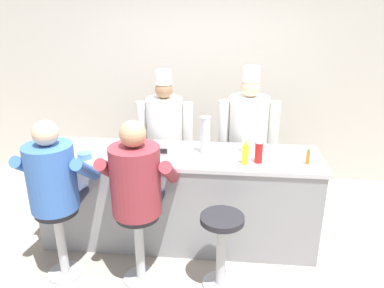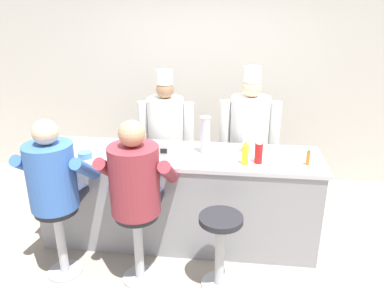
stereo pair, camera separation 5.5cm
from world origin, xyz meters
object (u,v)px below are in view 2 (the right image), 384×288
at_px(diner_seated_maroon, 136,184).
at_px(cereal_bowl, 85,155).
at_px(water_pitcher_clear, 248,143).
at_px(empty_stool_round, 220,240).
at_px(napkin_dispenser_chrome, 164,150).
at_px(diner_seated_blue, 54,180).
at_px(cup_stack_steel, 205,135).
at_px(breakfast_plate, 123,160).
at_px(mustard_bottle_yellow, 245,153).
at_px(cook_in_whites_near, 166,135).
at_px(cook_in_whites_far, 249,136).
at_px(ketchup_bottle_red, 259,151).
at_px(coffee_mug_white, 64,155).
at_px(hot_sauce_bottle_orange, 308,158).

bearing_deg(diner_seated_maroon, cereal_bowl, 145.13).
distance_m(water_pitcher_clear, empty_stool_round, 1.01).
bearing_deg(napkin_dispenser_chrome, diner_seated_blue, -147.67).
relative_size(cup_stack_steel, napkin_dispenser_chrome, 2.71).
relative_size(cup_stack_steel, diner_seated_maroon, 0.25).
bearing_deg(breakfast_plate, cereal_bowl, 173.86).
relative_size(mustard_bottle_yellow, empty_stool_round, 0.33).
bearing_deg(cook_in_whites_near, mustard_bottle_yellow, -44.81).
distance_m(cereal_bowl, diner_seated_maroon, 0.74).
height_order(cook_in_whites_near, cook_in_whites_far, cook_in_whites_far).
distance_m(breakfast_plate, empty_stool_round, 1.16).
height_order(breakfast_plate, napkin_dispenser_chrome, napkin_dispenser_chrome).
bearing_deg(mustard_bottle_yellow, ketchup_bottle_red, 21.36).
bearing_deg(coffee_mug_white, breakfast_plate, 3.41).
relative_size(hot_sauce_bottle_orange, cook_in_whites_near, 0.09).
xyz_separation_m(breakfast_plate, napkin_dispenser_chrome, (0.37, 0.16, 0.05)).
height_order(cereal_bowl, cook_in_whites_far, cook_in_whites_far).
distance_m(water_pitcher_clear, coffee_mug_white, 1.77).
xyz_separation_m(napkin_dispenser_chrome, empty_stool_round, (0.58, -0.58, -0.57)).
relative_size(ketchup_bottle_red, diner_seated_blue, 0.17).
distance_m(breakfast_plate, cook_in_whites_far, 1.51).
xyz_separation_m(cereal_bowl, empty_stool_round, (1.33, -0.46, -0.54)).
height_order(ketchup_bottle_red, cook_in_whites_far, cook_in_whites_far).
distance_m(cereal_bowl, cook_in_whites_near, 1.11).
distance_m(hot_sauce_bottle_orange, breakfast_plate, 1.71).
distance_m(mustard_bottle_yellow, coffee_mug_white, 1.69).
xyz_separation_m(water_pitcher_clear, cereal_bowl, (-1.55, -0.33, -0.07)).
xyz_separation_m(napkin_dispenser_chrome, diner_seated_blue, (-0.86, -0.54, -0.11)).
bearing_deg(diner_seated_blue, hot_sauce_bottle_orange, 12.89).
bearing_deg(diner_seated_blue, water_pitcher_clear, 24.35).
distance_m(cereal_bowl, cup_stack_steel, 1.17).
bearing_deg(mustard_bottle_yellow, hot_sauce_bottle_orange, 5.59).
height_order(ketchup_bottle_red, hot_sauce_bottle_orange, ketchup_bottle_red).
xyz_separation_m(hot_sauce_bottle_orange, coffee_mug_white, (-2.26, -0.15, -0.02)).
bearing_deg(mustard_bottle_yellow, water_pitcher_clear, 83.92).
relative_size(hot_sauce_bottle_orange, empty_stool_round, 0.20).
relative_size(diner_seated_maroon, empty_stool_round, 2.15).
relative_size(breakfast_plate, coffee_mug_white, 1.62).
bearing_deg(napkin_dispenser_chrome, water_pitcher_clear, 14.50).
bearing_deg(ketchup_bottle_red, water_pitcher_clear, 109.60).
xyz_separation_m(cereal_bowl, diner_seated_maroon, (0.61, -0.42, -0.06)).
distance_m(napkin_dispenser_chrome, diner_seated_maroon, 0.57).
distance_m(water_pitcher_clear, cup_stack_steel, 0.43).
bearing_deg(hot_sauce_bottle_orange, mustard_bottle_yellow, -174.41).
bearing_deg(water_pitcher_clear, cereal_bowl, -168.01).
height_order(hot_sauce_bottle_orange, napkin_dispenser_chrome, hot_sauce_bottle_orange).
distance_m(cereal_bowl, coffee_mug_white, 0.19).
distance_m(breakfast_plate, cup_stack_steel, 0.82).
distance_m(mustard_bottle_yellow, cook_in_whites_near, 1.27).
xyz_separation_m(mustard_bottle_yellow, coffee_mug_white, (-1.69, -0.10, -0.06)).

